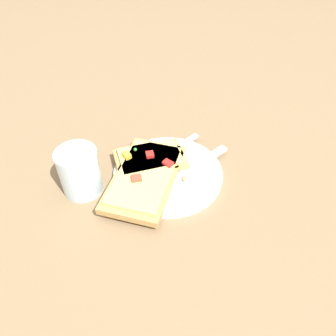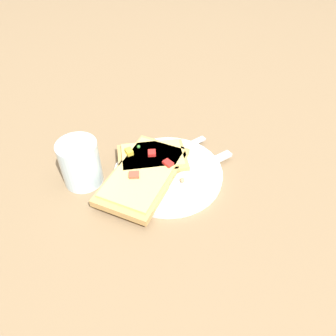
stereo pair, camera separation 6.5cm
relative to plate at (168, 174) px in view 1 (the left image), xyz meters
The scene contains 8 objects.
ground_plane 0.01m from the plate, ahead, with size 4.00×4.00×0.00m, color #7F6647.
plate is the anchor object (origin of this frame).
fork 0.04m from the plate, 139.28° to the right, with size 0.19×0.13×0.01m.
knife 0.06m from the plate, 119.82° to the left, with size 0.17×0.12×0.01m.
pizza_slice_main 0.05m from the plate, 47.48° to the right, with size 0.21×0.12×0.03m.
pizza_slice_corner 0.05m from the plate, 111.87° to the right, with size 0.15×0.17×0.03m.
crumb_scatter 0.03m from the plate, 24.30° to the right, with size 0.11×0.11×0.01m.
drinking_glass 0.17m from the plate, 63.73° to the right, with size 0.08×0.08×0.09m.
Camera 1 is at (0.46, 0.12, 0.48)m, focal length 35.00 mm.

